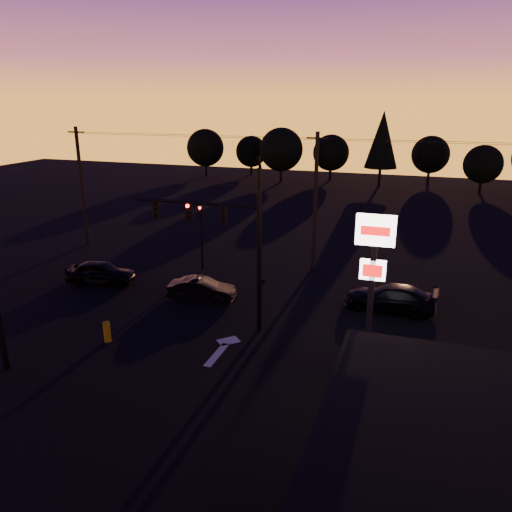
% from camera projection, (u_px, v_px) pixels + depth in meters
% --- Properties ---
extents(ground, '(120.00, 120.00, 0.00)m').
position_uv_depth(ground, '(197.00, 364.00, 21.63)').
color(ground, black).
rests_on(ground, ground).
extents(lane_arrow, '(1.20, 3.10, 0.01)m').
position_uv_depth(lane_arrow, '(223.00, 348.00, 22.98)').
color(lane_arrow, beige).
rests_on(lane_arrow, ground).
extents(traffic_signal_mast, '(6.79, 0.52, 8.58)m').
position_uv_depth(traffic_signal_mast, '(227.00, 231.00, 23.76)').
color(traffic_signal_mast, black).
rests_on(traffic_signal_mast, ground).
extents(secondary_signal, '(0.30, 0.31, 4.35)m').
position_uv_depth(secondary_signal, '(201.00, 228.00, 32.65)').
color(secondary_signal, black).
rests_on(secondary_signal, ground).
extents(pylon_sign, '(1.50, 0.28, 6.80)m').
position_uv_depth(pylon_sign, '(373.00, 262.00, 19.35)').
color(pylon_sign, black).
rests_on(pylon_sign, ground).
extents(utility_pole_0, '(1.40, 0.26, 9.00)m').
position_uv_depth(utility_pole_0, '(82.00, 186.00, 37.76)').
color(utility_pole_0, black).
rests_on(utility_pole_0, ground).
extents(utility_pole_1, '(1.40, 0.26, 9.00)m').
position_uv_depth(utility_pole_1, '(315.00, 202.00, 32.26)').
color(utility_pole_1, black).
rests_on(utility_pole_1, ground).
extents(power_wires, '(36.00, 1.22, 0.07)m').
position_uv_depth(power_wires, '(317.00, 139.00, 31.05)').
color(power_wires, black).
rests_on(power_wires, ground).
extents(bollard, '(0.33, 0.33, 0.99)m').
position_uv_depth(bollard, '(107.00, 332.00, 23.46)').
color(bollard, '#B3960B').
rests_on(bollard, ground).
extents(tree_0, '(5.36, 5.36, 6.74)m').
position_uv_depth(tree_0, '(205.00, 148.00, 72.24)').
color(tree_0, black).
rests_on(tree_0, ground).
extents(tree_1, '(4.54, 4.54, 5.71)m').
position_uv_depth(tree_1, '(251.00, 152.00, 73.31)').
color(tree_1, black).
rests_on(tree_1, ground).
extents(tree_2, '(5.77, 5.78, 7.26)m').
position_uv_depth(tree_2, '(281.00, 150.00, 66.67)').
color(tree_2, black).
rests_on(tree_2, ground).
extents(tree_3, '(4.95, 4.95, 6.22)m').
position_uv_depth(tree_3, '(331.00, 153.00, 68.64)').
color(tree_3, black).
rests_on(tree_3, ground).
extents(tree_4, '(4.18, 4.18, 9.50)m').
position_uv_depth(tree_4, '(382.00, 140.00, 63.13)').
color(tree_4, black).
rests_on(tree_4, ground).
extents(tree_5, '(4.95, 4.95, 6.22)m').
position_uv_depth(tree_5, '(430.00, 155.00, 66.47)').
color(tree_5, black).
rests_on(tree_5, ground).
extents(tree_6, '(4.54, 4.54, 5.71)m').
position_uv_depth(tree_6, '(483.00, 164.00, 59.32)').
color(tree_6, black).
rests_on(tree_6, ground).
extents(car_left, '(4.44, 2.53, 1.42)m').
position_uv_depth(car_left, '(100.00, 272.00, 30.78)').
color(car_left, black).
rests_on(car_left, ground).
extents(car_mid, '(3.97, 1.91, 1.25)m').
position_uv_depth(car_mid, '(202.00, 289.00, 28.31)').
color(car_mid, black).
rests_on(car_mid, ground).
extents(car_right, '(4.99, 2.24, 1.42)m').
position_uv_depth(car_right, '(390.00, 298.00, 26.89)').
color(car_right, black).
rests_on(car_right, ground).
extents(suv_parked, '(4.28, 5.03, 1.28)m').
position_uv_depth(suv_parked, '(394.00, 404.00, 17.68)').
color(suv_parked, black).
rests_on(suv_parked, ground).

